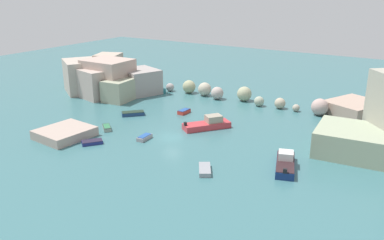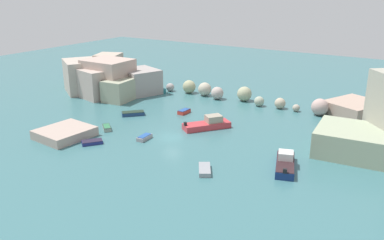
# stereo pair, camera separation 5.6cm
# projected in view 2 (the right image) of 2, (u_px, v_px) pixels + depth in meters

# --- Properties ---
(cove_water) EXTENTS (160.00, 160.00, 0.00)m
(cove_water) POSITION_uv_depth(u_px,v_px,m) (172.00, 137.00, 55.92)
(cove_water) COLOR #38696E
(cove_water) RESTS_ON ground
(cliff_headland_left) EXTENTS (21.49, 20.92, 6.74)m
(cliff_headland_left) POSITION_uv_depth(u_px,v_px,m) (102.00, 77.00, 79.11)
(cliff_headland_left) COLOR tan
(cliff_headland_left) RESTS_ON ground
(rock_breakwater) EXTENTS (35.08, 4.00, 2.70)m
(rock_breakwater) POSITION_uv_depth(u_px,v_px,m) (233.00, 94.00, 72.97)
(rock_breakwater) COLOR #ADA887
(rock_breakwater) RESTS_ON ground
(stone_dock) EXTENTS (6.68, 7.26, 1.25)m
(stone_dock) POSITION_uv_depth(u_px,v_px,m) (65.00, 133.00, 55.67)
(stone_dock) COLOR tan
(stone_dock) RESTS_ON ground
(moored_boat_0) EXTENTS (5.97, 6.88, 1.86)m
(moored_boat_0) POSITION_uv_depth(u_px,v_px,m) (208.00, 124.00, 59.17)
(moored_boat_0) COLOR #BF353B
(moored_boat_0) RESTS_ON cove_water
(moored_boat_1) EXTENTS (3.49, 3.55, 0.61)m
(moored_boat_1) POSITION_uv_depth(u_px,v_px,m) (133.00, 113.00, 65.06)
(moored_boat_1) COLOR navy
(moored_boat_1) RESTS_ON cove_water
(moored_boat_2) EXTENTS (2.72, 3.30, 0.51)m
(moored_boat_2) POSITION_uv_depth(u_px,v_px,m) (205.00, 170.00, 45.60)
(moored_boat_2) COLOR gray
(moored_boat_2) RESTS_ON cove_water
(moored_boat_3) EXTENTS (2.67, 2.93, 0.48)m
(moored_boat_3) POSITION_uv_depth(u_px,v_px,m) (92.00, 142.00, 53.52)
(moored_boat_3) COLOR navy
(moored_boat_3) RESTS_ON cove_water
(moored_boat_4) EXTENTS (3.91, 6.53, 1.79)m
(moored_boat_4) POSITION_uv_depth(u_px,v_px,m) (285.00, 163.00, 46.35)
(moored_boat_4) COLOR navy
(moored_boat_4) RESTS_ON cove_water
(moored_boat_5) EXTENTS (4.25, 5.41, 1.77)m
(moored_boat_5) POSITION_uv_depth(u_px,v_px,m) (152.00, 91.00, 77.57)
(moored_boat_5) COLOR teal
(moored_boat_5) RESTS_ON cove_water
(moored_boat_6) EXTENTS (4.04, 2.05, 0.60)m
(moored_boat_6) POSITION_uv_depth(u_px,v_px,m) (56.00, 136.00, 55.64)
(moored_boat_6) COLOR gray
(moored_boat_6) RESTS_ON cove_water
(moored_boat_7) EXTENTS (1.20, 2.45, 0.60)m
(moored_boat_7) POSITION_uv_depth(u_px,v_px,m) (144.00, 137.00, 55.00)
(moored_boat_7) COLOR gray
(moored_boat_7) RESTS_ON cove_water
(moored_boat_8) EXTENTS (1.17, 2.33, 0.63)m
(moored_boat_8) POSITION_uv_depth(u_px,v_px,m) (184.00, 111.00, 65.99)
(moored_boat_8) COLOR red
(moored_boat_8) RESTS_ON cove_water
(moored_boat_9) EXTENTS (2.59, 2.42, 0.54)m
(moored_boat_9) POSITION_uv_depth(u_px,v_px,m) (107.00, 128.00, 58.78)
(moored_boat_9) COLOR gray
(moored_boat_9) RESTS_ON cove_water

